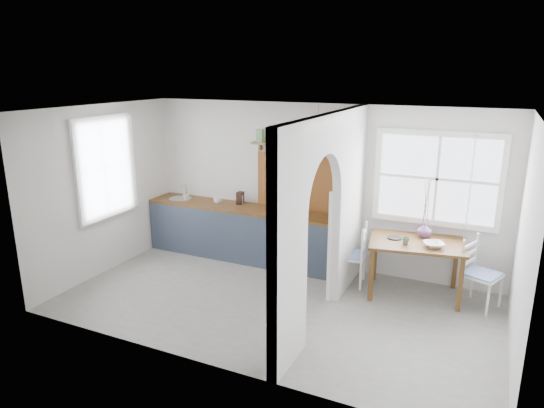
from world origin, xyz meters
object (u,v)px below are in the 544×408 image
at_px(kettle, 337,213).
at_px(vase, 425,230).
at_px(chair_right, 482,274).
at_px(dining_table, 415,268).
at_px(chair_left, 350,254).

relative_size(kettle, vase, 1.01).
relative_size(chair_right, kettle, 4.48).
xyz_separation_m(dining_table, chair_left, (-0.93, -0.03, 0.07)).
bearing_deg(chair_right, dining_table, 111.92).
distance_m(dining_table, kettle, 1.38).
xyz_separation_m(dining_table, chair_right, (0.86, -0.00, 0.08)).
xyz_separation_m(chair_right, kettle, (-2.09, 0.18, 0.53)).
height_order(dining_table, kettle, kettle).
xyz_separation_m(dining_table, kettle, (-1.22, 0.18, 0.61)).
distance_m(dining_table, chair_left, 0.93).
relative_size(chair_left, kettle, 4.39).
distance_m(dining_table, vase, 0.56).
bearing_deg(kettle, chair_left, -26.79).
bearing_deg(chair_left, chair_right, 83.52).
bearing_deg(chair_left, dining_table, 84.47).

